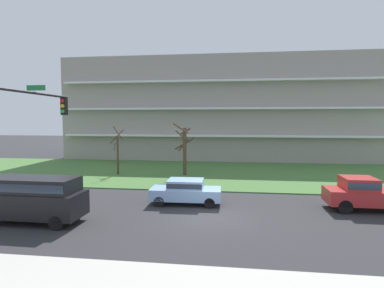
{
  "coord_description": "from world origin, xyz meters",
  "views": [
    {
      "loc": [
        1.27,
        -16.68,
        5.33
      ],
      "look_at": [
        -1.67,
        6.0,
        3.54
      ],
      "focal_mm": 29.28,
      "sensor_mm": 36.0,
      "label": 1
    }
  ],
  "objects_px": {
    "pickup_red_center_right": "(370,193)",
    "traffic_signal_mast": "(19,133)",
    "tree_left": "(184,148)",
    "tree_far_left": "(118,152)",
    "sedan_blue_center_left": "(186,190)",
    "van_black_near_left": "(33,196)"
  },
  "relations": [
    {
      "from": "tree_far_left",
      "to": "van_black_near_left",
      "type": "height_order",
      "value": "tree_far_left"
    },
    {
      "from": "tree_far_left",
      "to": "tree_left",
      "type": "xyz_separation_m",
      "value": [
        6.36,
        0.59,
        0.42
      ]
    },
    {
      "from": "sedan_blue_center_left",
      "to": "traffic_signal_mast",
      "type": "distance_m",
      "value": 10.1
    },
    {
      "from": "sedan_blue_center_left",
      "to": "pickup_red_center_right",
      "type": "height_order",
      "value": "pickup_red_center_right"
    },
    {
      "from": "sedan_blue_center_left",
      "to": "pickup_red_center_right",
      "type": "xyz_separation_m",
      "value": [
        10.9,
        0.0,
        0.14
      ]
    },
    {
      "from": "tree_far_left",
      "to": "van_black_near_left",
      "type": "xyz_separation_m",
      "value": [
        0.7,
        -13.91,
        -0.81
      ]
    },
    {
      "from": "tree_far_left",
      "to": "pickup_red_center_right",
      "type": "height_order",
      "value": "tree_far_left"
    },
    {
      "from": "van_black_near_left",
      "to": "sedan_blue_center_left",
      "type": "distance_m",
      "value": 8.6
    },
    {
      "from": "pickup_red_center_right",
      "to": "sedan_blue_center_left",
      "type": "bearing_deg",
      "value": 0.37
    },
    {
      "from": "tree_left",
      "to": "pickup_red_center_right",
      "type": "height_order",
      "value": "tree_left"
    },
    {
      "from": "pickup_red_center_right",
      "to": "tree_left",
      "type": "bearing_deg",
      "value": -38.19
    },
    {
      "from": "tree_far_left",
      "to": "traffic_signal_mast",
      "type": "relative_size",
      "value": 0.68
    },
    {
      "from": "tree_far_left",
      "to": "tree_left",
      "type": "bearing_deg",
      "value": 5.26
    },
    {
      "from": "pickup_red_center_right",
      "to": "traffic_signal_mast",
      "type": "distance_m",
      "value": 18.73
    },
    {
      "from": "tree_left",
      "to": "pickup_red_center_right",
      "type": "distance_m",
      "value": 16.12
    },
    {
      "from": "van_black_near_left",
      "to": "sedan_blue_center_left",
      "type": "relative_size",
      "value": 1.18
    },
    {
      "from": "tree_left",
      "to": "sedan_blue_center_left",
      "type": "height_order",
      "value": "tree_left"
    },
    {
      "from": "van_black_near_left",
      "to": "traffic_signal_mast",
      "type": "distance_m",
      "value": 4.46
    },
    {
      "from": "van_black_near_left",
      "to": "traffic_signal_mast",
      "type": "relative_size",
      "value": 0.76
    },
    {
      "from": "tree_left",
      "to": "pickup_red_center_right",
      "type": "relative_size",
      "value": 0.93
    },
    {
      "from": "pickup_red_center_right",
      "to": "traffic_signal_mast",
      "type": "relative_size",
      "value": 0.78
    },
    {
      "from": "van_black_near_left",
      "to": "pickup_red_center_right",
      "type": "height_order",
      "value": "van_black_near_left"
    }
  ]
}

